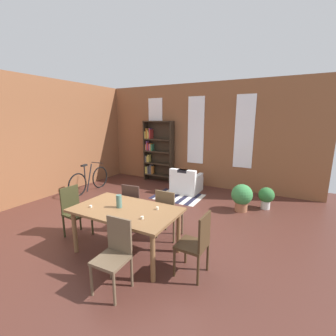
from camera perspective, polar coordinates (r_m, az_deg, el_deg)
The scene contains 22 objects.
ground_plane at distance 5.05m, azimuth -8.37°, elevation -13.81°, with size 8.97×8.97×0.00m, color #4B2720.
back_wall_brick at distance 7.66m, azimuth 7.08°, elevation 8.02°, with size 7.52×0.12×3.30m, color brown.
left_wall_brick at distance 7.08m, azimuth -31.21°, elevation 6.00°, with size 0.12×7.90×3.30m, color brown.
window_pane_0 at distance 8.25m, azimuth -3.11°, elevation 9.55°, with size 0.55×0.02×2.14m, color white.
window_pane_1 at distance 7.58m, azimuth 6.93°, elevation 9.23°, with size 0.55×0.02×2.14m, color white.
window_pane_2 at distance 7.17m, azimuth 18.46°, elevation 8.53°, with size 0.55×0.02×2.14m, color white.
dining_table at distance 3.86m, azimuth -10.47°, elevation -11.15°, with size 1.72×1.01×0.77m.
vase_on_table at distance 3.87m, azimuth -12.11°, elevation -8.10°, with size 0.09×0.09×0.21m, color #4C7266.
tealight_candle_0 at distance 4.03m, azimuth -18.68°, elevation -9.02°, with size 0.04×0.04×0.03m, color silver.
tealight_candle_1 at distance 3.73m, azimuth -2.68°, elevation -9.98°, with size 0.04×0.04×0.05m, color silver.
tealight_candle_2 at distance 3.43m, azimuth -6.45°, elevation -12.19°, with size 0.04×0.04×0.04m, color silver.
dining_chair_head_right at distance 3.38m, azimuth 7.13°, elevation -17.92°, with size 0.42×0.42×0.95m.
dining_chair_head_left at distance 4.75m, azimuth -22.27°, elevation -9.60°, with size 0.43×0.43×0.95m.
dining_chair_near_right at distance 3.23m, azimuth -13.16°, elevation -19.80°, with size 0.41×0.41×0.95m.
dining_chair_far_right at distance 4.29m, azimuth -0.06°, elevation -10.98°, with size 0.40×0.40×0.95m.
dining_chair_far_left at distance 4.68m, azimuth -8.48°, elevation -9.11°, with size 0.44×0.44×0.95m.
bookshelf_tall at distance 8.12m, azimuth -2.88°, elevation 4.18°, with size 1.10×0.28×2.12m.
armchair_white at distance 6.99m, azimuth 4.54°, elevation -3.75°, with size 0.82×0.82×0.75m.
bicycle_second at distance 7.41m, azimuth -18.98°, elevation -2.93°, with size 0.44×1.66×0.89m.
potted_plant_by_shelf at distance 6.18m, azimuth 23.27°, elevation -6.52°, with size 0.38×0.38×0.55m.
potted_plant_corner at distance 5.82m, azimuth 17.91°, elevation -6.68°, with size 0.50×0.50×0.66m.
striped_rug at distance 6.65m, azimuth 2.46°, elevation -7.08°, with size 1.36×1.05×0.01m.
Camera 1 is at (2.73, -3.62, 2.21)m, focal length 24.48 mm.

